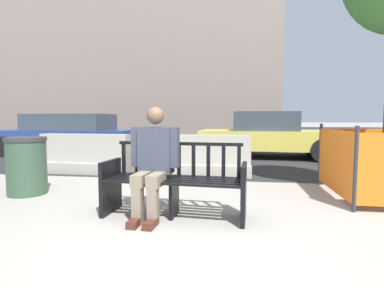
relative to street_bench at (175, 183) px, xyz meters
name	(u,v)px	position (x,y,z in m)	size (l,w,h in m)	color
ground_plane	(196,235)	(0.33, -0.57, -0.40)	(200.00, 200.00, 0.00)	gray
street_asphalt	(225,149)	(0.33, 8.13, -0.39)	(120.00, 12.00, 0.01)	#28282B
street_bench	(175,183)	(0.00, 0.00, 0.00)	(1.72, 0.63, 0.88)	black
seated_person	(153,159)	(-0.25, -0.04, 0.29)	(0.59, 0.74, 1.31)	#383D4C
jersey_barrier_centre	(202,159)	(0.03, 2.69, -0.06)	(2.03, 0.78, 0.84)	#9E998E
jersey_barrier_left	(85,157)	(-2.53, 2.64, -0.06)	(2.02, 0.76, 0.84)	#9E998E
car_taxi_near	(269,135)	(1.75, 5.90, 0.28)	(4.33, 2.16, 1.38)	#DBC64C
car_sedan_mid	(67,134)	(-4.75, 5.64, 0.29)	(4.67, 1.95, 1.33)	navy
trash_bin	(27,166)	(-2.49, 0.71, 0.05)	(0.60, 0.60, 0.89)	#334C38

